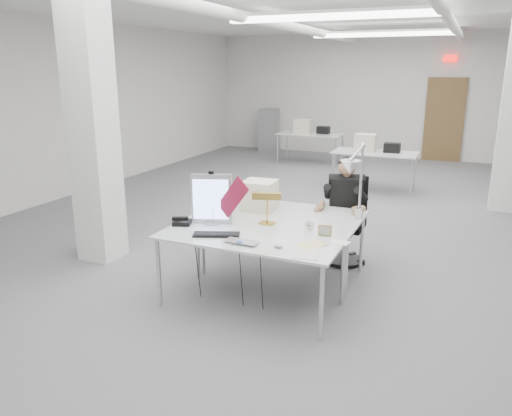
{
  "coord_description": "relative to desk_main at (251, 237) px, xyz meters",
  "views": [
    {
      "loc": [
        1.88,
        -6.74,
        2.35
      ],
      "look_at": [
        -0.16,
        -2.0,
        0.89
      ],
      "focal_mm": 35.0,
      "sensor_mm": 36.0,
      "label": 1
    }
  ],
  "objects": [
    {
      "name": "pennant",
      "position": [
        -0.28,
        0.16,
        0.33
      ],
      "size": [
        0.42,
        0.13,
        0.47
      ],
      "primitive_type": "cube",
      "rotation": [
        0.0,
        -0.87,
        -0.29
      ],
      "color": "maroon",
      "rests_on": "monitor"
    },
    {
      "name": "mouse",
      "position": [
        0.37,
        -0.22,
        0.03
      ],
      "size": [
        0.1,
        0.07,
        0.04
      ],
      "primitive_type": "ellipsoid",
      "rotation": [
        0.0,
        0.0,
        0.08
      ],
      "color": "#A4A4A9",
      "rests_on": "desk_main"
    },
    {
      "name": "paper_stack_c",
      "position": [
        0.85,
        0.14,
        0.02
      ],
      "size": [
        0.19,
        0.15,
        0.01
      ],
      "primitive_type": "cube",
      "rotation": [
        0.0,
        0.0,
        -0.13
      ],
      "color": "white",
      "rests_on": "desk_main"
    },
    {
      "name": "monitor",
      "position": [
        -0.54,
        0.2,
        0.28
      ],
      "size": [
        0.42,
        0.18,
        0.53
      ],
      "primitive_type": "cube",
      "rotation": [
        0.0,
        0.0,
        0.34
      ],
      "color": "#B3B3B8",
      "rests_on": "desk_main"
    },
    {
      "name": "desk_clock",
      "position": [
        0.47,
        0.4,
        0.06
      ],
      "size": [
        0.09,
        0.03,
        0.09
      ],
      "primitive_type": "cylinder",
      "rotation": [
        1.57,
        0.0,
        -0.0
      ],
      "color": "silver",
      "rests_on": "desk_main"
    },
    {
      "name": "laptop",
      "position": [
        0.01,
        -0.3,
        0.03
      ],
      "size": [
        0.34,
        0.23,
        0.03
      ],
      "primitive_type": "imported",
      "rotation": [
        0.0,
        0.0,
        -0.07
      ],
      "color": "#AEAEB3",
      "rests_on": "desk_main"
    },
    {
      "name": "filing_cabinet",
      "position": [
        -3.5,
        9.15,
        -0.14
      ],
      "size": [
        0.45,
        0.55,
        1.2
      ],
      "primitive_type": "cube",
      "color": "gray",
      "rests_on": "room_shell"
    },
    {
      "name": "desk_phone",
      "position": [
        -0.81,
        0.03,
        0.03
      ],
      "size": [
        0.22,
        0.21,
        0.04
      ],
      "primitive_type": "cube",
      "rotation": [
        0.0,
        0.0,
        0.34
      ],
      "color": "black",
      "rests_on": "desk_main"
    },
    {
      "name": "paper_stack_a",
      "position": [
        0.65,
        -0.25,
        0.02
      ],
      "size": [
        0.28,
        0.36,
        0.01
      ],
      "primitive_type": "cube",
      "rotation": [
        0.0,
        0.0,
        0.19
      ],
      "color": "silver",
      "rests_on": "desk_main"
    },
    {
      "name": "picture_frame_right",
      "position": [
        0.67,
        0.28,
        0.07
      ],
      "size": [
        0.14,
        0.05,
        0.11
      ],
      "primitive_type": "cube",
      "rotation": [
        -0.21,
        0.0,
        0.15
      ],
      "color": "#A68947",
      "rests_on": "desk_main"
    },
    {
      "name": "desk_second",
      "position": [
        0.0,
        0.9,
        0.0
      ],
      "size": [
        1.8,
        0.9,
        0.02
      ],
      "primitive_type": "cube",
      "color": "silver",
      "rests_on": "room_shell"
    },
    {
      "name": "office_chair",
      "position": [
        0.58,
        1.52,
        -0.22
      ],
      "size": [
        0.64,
        0.64,
        1.04
      ],
      "primitive_type": null,
      "rotation": [
        0.0,
        0.0,
        0.3
      ],
      "color": "black",
      "rests_on": "room_shell"
    },
    {
      "name": "beige_monitor",
      "position": [
        -0.29,
        0.88,
        0.18
      ],
      "size": [
        0.38,
        0.36,
        0.34
      ],
      "primitive_type": "cube",
      "rotation": [
        0.0,
        0.0,
        0.06
      ],
      "color": "beige",
      "rests_on": "desk_second"
    },
    {
      "name": "paper_stack_b",
      "position": [
        0.63,
        -0.04,
        0.02
      ],
      "size": [
        0.28,
        0.3,
        0.01
      ],
      "primitive_type": "cube",
      "rotation": [
        0.0,
        0.0,
        -0.52
      ],
      "color": "#F5DB92",
      "rests_on": "desk_main"
    },
    {
      "name": "bg_desk_a",
      "position": [
        0.2,
        5.5,
        0.0
      ],
      "size": [
        1.6,
        0.8,
        0.02
      ],
      "primitive_type": "cube",
      "color": "silver",
      "rests_on": "room_shell"
    },
    {
      "name": "picture_frame_left",
      "position": [
        -0.75,
        0.37,
        0.06
      ],
      "size": [
        0.13,
        0.09,
        0.1
      ],
      "primitive_type": "cube",
      "rotation": [
        -0.21,
        0.0,
        0.5
      ],
      "color": "#AB8A49",
      "rests_on": "desk_main"
    },
    {
      "name": "bankers_lamp",
      "position": [
        0.0,
        0.41,
        0.17
      ],
      "size": [
        0.3,
        0.19,
        0.31
      ],
      "primitive_type": null,
      "rotation": [
        0.0,
        0.0,
        0.32
      ],
      "color": "gold",
      "rests_on": "desk_main"
    },
    {
      "name": "desk_main",
      "position": [
        0.0,
        0.0,
        0.0
      ],
      "size": [
        1.8,
        0.9,
        0.02
      ],
      "primitive_type": "cube",
      "color": "silver",
      "rests_on": "room_shell"
    },
    {
      "name": "keyboard",
      "position": [
        -0.31,
        -0.14,
        0.02
      ],
      "size": [
        0.48,
        0.31,
        0.02
      ],
      "primitive_type": "cube",
      "rotation": [
        0.0,
        0.0,
        0.37
      ],
      "color": "black",
      "rests_on": "desk_main"
    },
    {
      "name": "room_shell",
      "position": [
        0.04,
        2.63,
        0.95
      ],
      "size": [
        10.04,
        14.04,
        3.24
      ],
      "color": "#5C5B5E",
      "rests_on": "ground"
    },
    {
      "name": "seated_person",
      "position": [
        0.58,
        1.47,
        0.16
      ],
      "size": [
        0.57,
        0.64,
        0.81
      ],
      "primitive_type": null,
      "rotation": [
        0.0,
        0.0,
        0.3
      ],
      "color": "black",
      "rests_on": "office_chair"
    },
    {
      "name": "bg_desk_b",
      "position": [
        -1.8,
        7.7,
        0.0
      ],
      "size": [
        1.6,
        0.8,
        0.02
      ],
      "primitive_type": "cube",
      "color": "silver",
      "rests_on": "room_shell"
    },
    {
      "name": "architect_lamp",
      "position": [
        0.85,
        0.73,
        0.5
      ],
      "size": [
        0.28,
        0.77,
        0.98
      ],
      "primitive_type": null,
      "rotation": [
        0.0,
        0.0,
        0.03
      ],
      "color": "silver",
      "rests_on": "desk_second"
    }
  ]
}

